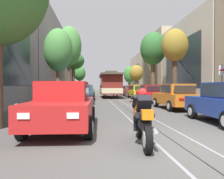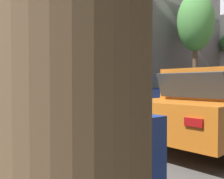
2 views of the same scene
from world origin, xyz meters
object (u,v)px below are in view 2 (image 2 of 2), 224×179
at_px(parked_car_orange_second_right, 221,106).
at_px(street_tree_kerb_left_mid, 195,22).
at_px(parked_car_blue_mid_left, 149,92).
at_px(parked_car_green_fourth_left, 201,90).
at_px(parked_car_navy_second_left, 59,96).
at_px(street_tree_kerb_left_second, 114,31).

bearing_deg(parked_car_orange_second_right, street_tree_kerb_left_mid, 121.94).
height_order(parked_car_blue_mid_left, street_tree_kerb_left_mid, street_tree_kerb_left_mid).
bearing_deg(parked_car_green_fourth_left, street_tree_kerb_left_mid, 127.26).
bearing_deg(parked_car_blue_mid_left, parked_car_navy_second_left, -91.14).
bearing_deg(parked_car_orange_second_right, street_tree_kerb_left_second, 153.05).
bearing_deg(parked_car_navy_second_left, street_tree_kerb_left_mid, 97.76).
height_order(parked_car_blue_mid_left, parked_car_orange_second_right, same).
relative_size(parked_car_navy_second_left, street_tree_kerb_left_second, 0.74).
relative_size(parked_car_navy_second_left, parked_car_green_fourth_left, 1.01).
distance_m(parked_car_navy_second_left, street_tree_kerb_left_mid, 14.47).
xyz_separation_m(parked_car_navy_second_left, parked_car_orange_second_right, (6.28, 0.33, 0.00)).
bearing_deg(street_tree_kerb_left_mid, street_tree_kerb_left_second, -88.84).
relative_size(parked_car_orange_second_right, street_tree_kerb_left_second, 0.74).
height_order(parked_car_navy_second_left, parked_car_blue_mid_left, same).
bearing_deg(street_tree_kerb_left_second, parked_car_green_fourth_left, 73.70).
xyz_separation_m(parked_car_navy_second_left, parked_car_blue_mid_left, (0.11, 5.36, 0.00)).
relative_size(parked_car_orange_second_right, street_tree_kerb_left_mid, 0.51).
bearing_deg(parked_car_navy_second_left, parked_car_green_fourth_left, 88.87).
relative_size(street_tree_kerb_left_second, street_tree_kerb_left_mid, 0.69).
distance_m(parked_car_navy_second_left, parked_car_orange_second_right, 6.29).
height_order(parked_car_navy_second_left, street_tree_kerb_left_second, street_tree_kerb_left_second).
distance_m(parked_car_blue_mid_left, street_tree_kerb_left_second, 3.96).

